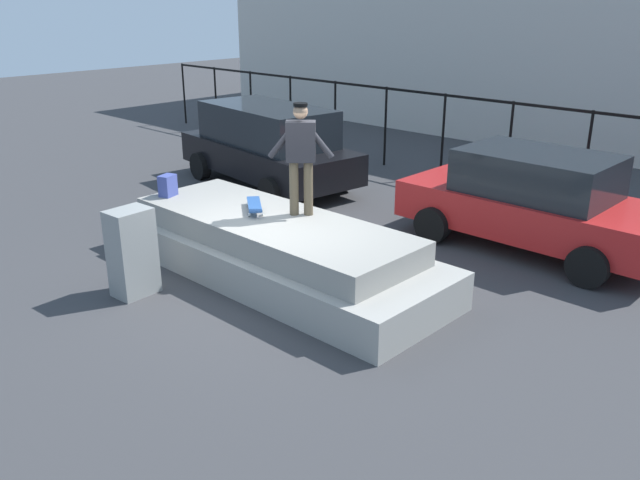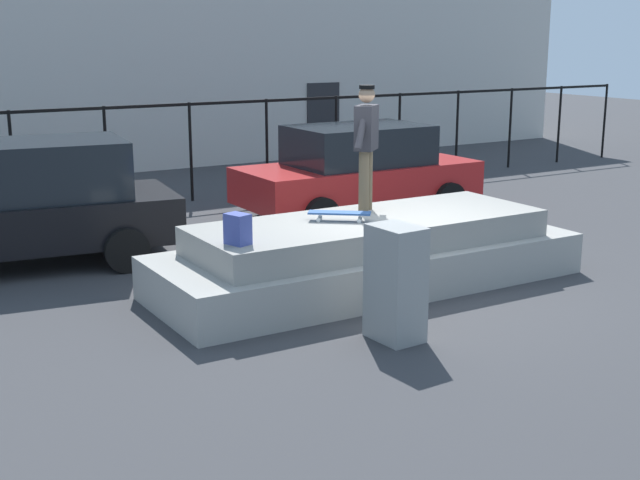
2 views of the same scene
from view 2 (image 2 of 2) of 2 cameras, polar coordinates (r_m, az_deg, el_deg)
ground_plane at (r=11.49m, az=5.25°, el=-3.12°), size 60.00×60.00×0.00m
concrete_ledge at (r=11.43m, az=3.30°, el=-0.99°), size 5.85×2.07×0.93m
skateboarder at (r=11.61m, az=3.10°, el=6.76°), size 0.80×0.74×1.70m
skateboard at (r=11.09m, az=1.31°, el=1.79°), size 0.76×0.66×0.12m
backpack at (r=9.89m, az=-5.51°, el=0.73°), size 0.28×0.33×0.36m
car_black_hatchback_near at (r=13.00m, az=-19.96°, el=2.39°), size 4.84×2.56×1.81m
car_red_sedan_mid at (r=15.75m, az=2.57°, el=4.68°), size 4.46×2.12×1.67m
utility_box at (r=9.38m, az=5.06°, el=-2.89°), size 0.47×0.62×1.28m
fence_row at (r=17.30m, az=-8.65°, el=6.91°), size 24.06×0.06×1.98m
warehouse_building at (r=24.54m, az=-16.01°, el=13.09°), size 28.37×7.76×6.55m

